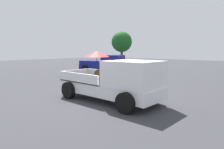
{
  "coord_description": "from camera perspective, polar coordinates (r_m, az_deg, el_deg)",
  "views": [
    {
      "loc": [
        6.22,
        -6.76,
        2.36
      ],
      "look_at": [
        -0.57,
        0.85,
        1.1
      ],
      "focal_mm": 32.58,
      "sensor_mm": 36.0,
      "label": 1
    }
  ],
  "objects": [
    {
      "name": "ground_plane",
      "position": [
        9.48,
        -0.87,
        -7.36
      ],
      "size": [
        80.0,
        80.0,
        0.0
      ],
      "primitive_type": "plane",
      "color": "#38383D"
    },
    {
      "name": "tree_by_lot",
      "position": [
        26.46,
        2.74,
        9.09
      ],
      "size": [
        2.64,
        2.64,
        4.66
      ],
      "color": "brown",
      "rests_on": "ground"
    },
    {
      "name": "pickup_truck_main",
      "position": [
        9.0,
        1.24,
        -1.85
      ],
      "size": [
        5.07,
        2.28,
        2.28
      ],
      "rotation": [
        0.0,
        0.0,
        -0.01
      ],
      "color": "black",
      "rests_on": "ground"
    },
    {
      "name": "pickup_truck_red",
      "position": [
        21.1,
        -2.12,
        2.99
      ],
      "size": [
        5.1,
        3.11,
        1.8
      ],
      "rotation": [
        0.0,
        0.0,
        0.26
      ],
      "color": "black",
      "rests_on": "ground"
    }
  ]
}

